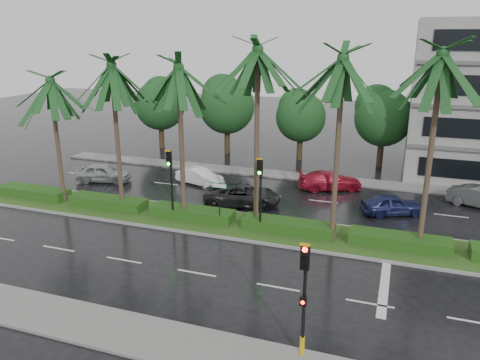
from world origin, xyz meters
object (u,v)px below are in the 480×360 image
(car_silver, at_px, (103,173))
(car_white, at_px, (200,177))
(signal_near, at_px, (304,295))
(street_sign, at_px, (219,193))
(car_blue, at_px, (392,205))
(car_red, at_px, (330,180))
(signal_median_left, at_px, (170,175))
(car_darkgrey, at_px, (242,195))

(car_silver, relative_size, car_white, 1.10)
(signal_near, distance_m, car_white, 20.67)
(street_sign, bearing_deg, car_blue, 30.44)
(street_sign, bearing_deg, car_white, 122.00)
(car_red, height_order, car_blue, car_red)
(signal_median_left, distance_m, car_white, 7.90)
(car_darkgrey, bearing_deg, signal_near, -168.07)
(car_silver, bearing_deg, car_white, -89.23)
(street_sign, xyz_separation_m, car_white, (-4.50, 7.20, -1.50))
(signal_near, bearing_deg, car_red, 96.07)
(car_white, height_order, car_darkgrey, car_darkgrey)
(signal_near, xyz_separation_m, car_darkgrey, (-7.00, 13.88, -1.80))
(signal_near, relative_size, car_red, 0.95)
(signal_near, xyz_separation_m, signal_median_left, (-10.00, 9.69, 0.49))
(car_blue, bearing_deg, car_darkgrey, 74.56)
(car_white, xyz_separation_m, car_red, (9.46, 2.11, 0.05))
(street_sign, bearing_deg, signal_median_left, -176.53)
(car_red, bearing_deg, car_blue, -153.21)
(car_silver, distance_m, car_red, 17.16)
(signal_median_left, height_order, car_darkgrey, signal_median_left)
(signal_near, bearing_deg, car_white, 123.96)
(car_red, distance_m, car_blue, 5.86)
(street_sign, height_order, car_blue, street_sign)
(car_blue, bearing_deg, street_sign, 95.69)
(signal_median_left, bearing_deg, car_red, 50.04)
(car_darkgrey, bearing_deg, street_sign, 165.16)
(car_blue, bearing_deg, signal_median_left, 89.99)
(signal_median_left, distance_m, car_blue, 13.92)
(signal_median_left, bearing_deg, car_silver, 147.50)
(car_blue, bearing_deg, car_red, 25.39)
(car_silver, bearing_deg, car_red, -90.06)
(signal_near, distance_m, street_sign, 12.11)
(street_sign, relative_size, car_silver, 0.63)
(car_red, bearing_deg, signal_near, 162.72)
(car_silver, bearing_deg, signal_near, -142.45)
(street_sign, xyz_separation_m, car_blue, (9.46, 5.56, -1.47))
(car_white, bearing_deg, signal_median_left, -153.84)
(car_silver, xyz_separation_m, car_darkgrey, (11.74, -1.38, -0.00))
(car_red, bearing_deg, car_white, 79.24)
(car_silver, xyz_separation_m, car_red, (16.70, 3.93, -0.04))
(street_sign, bearing_deg, car_red, 61.98)
(car_white, distance_m, car_red, 9.69)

